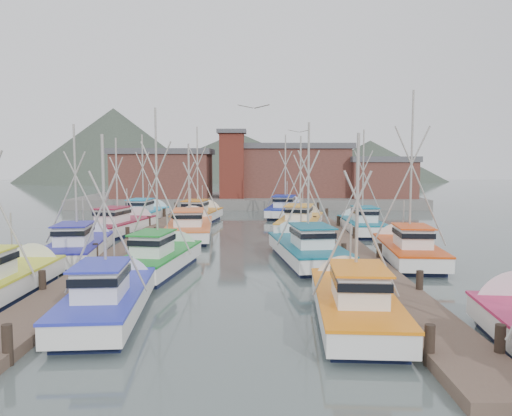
{
  "coord_description": "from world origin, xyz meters",
  "views": [
    {
      "loc": [
        1.08,
        -29.73,
        5.8
      ],
      "look_at": [
        1.05,
        4.44,
        2.6
      ],
      "focal_mm": 35.0,
      "sensor_mm": 36.0,
      "label": 1
    }
  ],
  "objects_px": {
    "boat_1": "(353,301)",
    "boat_12": "(200,215)",
    "boat_0": "(110,298)",
    "boat_4": "(162,258)",
    "boat_8": "(190,228)",
    "lookout_tower": "(232,163)"
  },
  "relations": [
    {
      "from": "boat_1",
      "to": "boat_12",
      "type": "distance_m",
      "value": 30.57
    },
    {
      "from": "boat_0",
      "to": "boat_4",
      "type": "distance_m",
      "value": 7.8
    },
    {
      "from": "boat_0",
      "to": "boat_8",
      "type": "bearing_deg",
      "value": 84.6
    },
    {
      "from": "boat_4",
      "to": "boat_0",
      "type": "bearing_deg",
      "value": -84.79
    },
    {
      "from": "boat_8",
      "to": "boat_12",
      "type": "height_order",
      "value": "boat_12"
    },
    {
      "from": "boat_0",
      "to": "boat_12",
      "type": "bearing_deg",
      "value": 85.39
    },
    {
      "from": "boat_4",
      "to": "boat_8",
      "type": "bearing_deg",
      "value": 99.31
    },
    {
      "from": "lookout_tower",
      "to": "boat_4",
      "type": "relative_size",
      "value": 0.93
    },
    {
      "from": "lookout_tower",
      "to": "boat_8",
      "type": "xyz_separation_m",
      "value": [
        -2.07,
        -24.42,
        -4.87
      ]
    },
    {
      "from": "boat_0",
      "to": "boat_1",
      "type": "relative_size",
      "value": 0.94
    },
    {
      "from": "lookout_tower",
      "to": "boat_0",
      "type": "distance_m",
      "value": 44.7
    },
    {
      "from": "boat_1",
      "to": "boat_12",
      "type": "bearing_deg",
      "value": 110.55
    },
    {
      "from": "lookout_tower",
      "to": "boat_8",
      "type": "bearing_deg",
      "value": -94.84
    },
    {
      "from": "boat_12",
      "to": "boat_4",
      "type": "bearing_deg",
      "value": -80.73
    },
    {
      "from": "boat_0",
      "to": "boat_1",
      "type": "distance_m",
      "value": 9.06
    },
    {
      "from": "boat_4",
      "to": "boat_8",
      "type": "height_order",
      "value": "boat_4"
    },
    {
      "from": "lookout_tower",
      "to": "boat_0",
      "type": "xyz_separation_m",
      "value": [
        -2.42,
        -44.37,
        -4.87
      ]
    },
    {
      "from": "boat_0",
      "to": "boat_4",
      "type": "relative_size",
      "value": 0.91
    },
    {
      "from": "boat_1",
      "to": "boat_12",
      "type": "relative_size",
      "value": 0.9
    },
    {
      "from": "lookout_tower",
      "to": "boat_0",
      "type": "relative_size",
      "value": 1.02
    },
    {
      "from": "boat_8",
      "to": "boat_12",
      "type": "distance_m",
      "value": 8.85
    },
    {
      "from": "boat_4",
      "to": "boat_12",
      "type": "bearing_deg",
      "value": 99.71
    }
  ]
}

